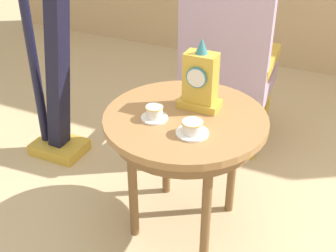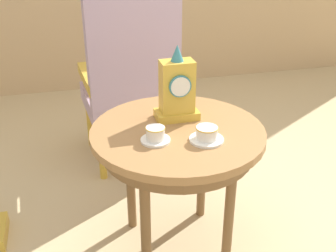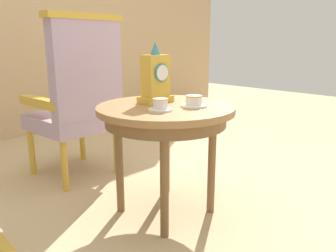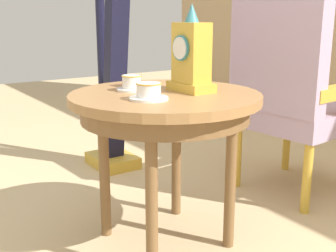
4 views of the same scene
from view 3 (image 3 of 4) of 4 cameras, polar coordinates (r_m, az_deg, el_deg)
ground_plane at (r=2.10m, az=1.60°, el=-13.30°), size 10.00×10.00×0.00m
side_table at (r=1.84m, az=-0.45°, el=1.24°), size 0.75×0.75×0.63m
teacup_left at (r=1.68m, az=-1.31°, el=3.55°), size 0.12×0.12×0.06m
teacup_right at (r=1.80m, az=4.39°, el=4.13°), size 0.14×0.14×0.06m
mantel_clock at (r=1.90m, az=-2.10°, el=8.00°), size 0.19×0.11×0.34m
armchair at (r=2.43m, az=-14.84°, el=4.79°), size 0.58×0.57×1.14m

